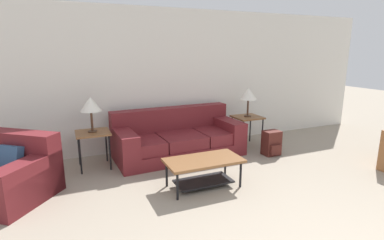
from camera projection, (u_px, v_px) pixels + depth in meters
The scene contains 9 objects.
wall_back at pixel (173, 80), 5.69m from camera, with size 9.17×0.06×2.60m.
couch at pixel (178, 139), 5.34m from camera, with size 2.27×1.08×0.82m.
armchair at pixel (7, 177), 3.77m from camera, with size 1.39×1.38×0.80m.
coffee_table at pixel (204, 166), 4.08m from camera, with size 1.04×0.54×0.40m.
side_table_left at pixel (93, 136), 4.72m from camera, with size 0.52×0.49×0.59m.
side_table_right at pixel (247, 120), 5.83m from camera, with size 0.52×0.49×0.59m.
table_lamp_left at pixel (91, 105), 4.61m from camera, with size 0.32×0.32×0.55m.
table_lamp_right at pixel (248, 94), 5.72m from camera, with size 0.32×0.32×0.55m.
backpack at pixel (272, 143), 5.37m from camera, with size 0.29×0.30×0.44m.
Camera 1 is at (-1.92, -0.79, 1.84)m, focal length 28.00 mm.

